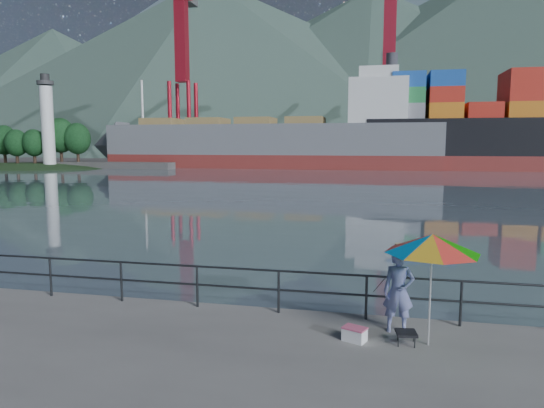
{
  "coord_description": "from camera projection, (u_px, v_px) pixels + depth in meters",
  "views": [
    {
      "loc": [
        3.12,
        -8.99,
        3.93
      ],
      "look_at": [
        -0.08,
        6.0,
        2.0
      ],
      "focal_mm": 32.0,
      "sensor_mm": 36.0,
      "label": 1
    }
  ],
  "objects": [
    {
      "name": "mountains",
      "position": [
        467.0,
        66.0,
        198.94
      ],
      "size": [
        600.0,
        332.8,
        80.0
      ],
      "color": "#385147",
      "rests_on": "ground"
    },
    {
      "name": "beach_umbrella",
      "position": [
        432.0,
        244.0,
        9.24
      ],
      "size": [
        2.0,
        2.0,
        2.21
      ],
      "color": "white",
      "rests_on": "ground"
    },
    {
      "name": "guardrail",
      "position": [
        237.0,
        288.0,
        11.44
      ],
      "size": [
        22.0,
        0.06,
        1.03
      ],
      "color": "#2D3033",
      "rests_on": "ground"
    },
    {
      "name": "folding_stool",
      "position": [
        406.0,
        338.0,
        9.51
      ],
      "size": [
        0.44,
        0.44,
        0.26
      ],
      "color": "black",
      "rests_on": "ground"
    },
    {
      "name": "harbor_water",
      "position": [
        364.0,
        157.0,
        135.99
      ],
      "size": [
        500.0,
        280.0,
        0.0
      ],
      "primitive_type": "cube",
      "color": "#4D5E69",
      "rests_on": "ground"
    },
    {
      "name": "fisherman",
      "position": [
        399.0,
        291.0,
        10.06
      ],
      "size": [
        0.64,
        0.42,
        1.74
      ],
      "primitive_type": "imported",
      "rotation": [
        0.0,
        0.0,
        0.01
      ],
      "color": "navy",
      "rests_on": "ground"
    },
    {
      "name": "port_cranes",
      "position": [
        544.0,
        72.0,
        82.94
      ],
      "size": [
        116.0,
        28.0,
        38.4
      ],
      "color": "red",
      "rests_on": "ground"
    },
    {
      "name": "cooler_bag",
      "position": [
        355.0,
        335.0,
        9.67
      ],
      "size": [
        0.52,
        0.44,
        0.25
      ],
      "primitive_type": "cube",
      "rotation": [
        0.0,
        0.0,
        -0.41
      ],
      "color": "white",
      "rests_on": "ground"
    },
    {
      "name": "lighthouse_islet",
      "position": [
        22.0,
        165.0,
        81.36
      ],
      "size": [
        48.0,
        26.4,
        19.2
      ],
      "color": "#263F1E",
      "rests_on": "ground"
    },
    {
      "name": "far_dock",
      "position": [
        410.0,
        163.0,
        98.02
      ],
      "size": [
        200.0,
        40.0,
        0.4
      ],
      "primitive_type": "cube",
      "color": "#514F4C",
      "rests_on": "ground"
    },
    {
      "name": "fishing_rod",
      "position": [
        385.0,
        314.0,
        11.18
      ],
      "size": [
        0.57,
        1.77,
        1.3
      ],
      "primitive_type": "cylinder",
      "rotation": [
        0.96,
        0.0,
        0.31
      ],
      "color": "black",
      "rests_on": "ground"
    },
    {
      "name": "bulk_carrier",
      "position": [
        282.0,
        142.0,
        81.76
      ],
      "size": [
        55.45,
        9.6,
        14.5
      ],
      "color": "maroon",
      "rests_on": "ground"
    }
  ]
}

